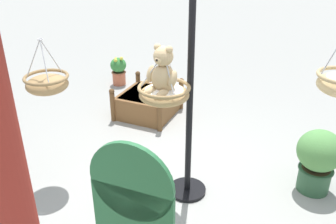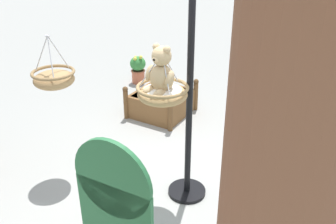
{
  "view_description": "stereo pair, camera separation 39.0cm",
  "coord_description": "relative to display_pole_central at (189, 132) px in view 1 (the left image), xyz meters",
  "views": [
    {
      "loc": [
        -2.06,
        2.94,
        2.78
      ],
      "look_at": [
        -0.04,
        0.1,
        1.04
      ],
      "focal_mm": 38.94,
      "sensor_mm": 36.0,
      "label": 1
    },
    {
      "loc": [
        -2.37,
        2.7,
        2.78
      ],
      "look_at": [
        -0.04,
        0.1,
        1.04
      ],
      "focal_mm": 38.94,
      "sensor_mm": 36.0,
      "label": 2
    }
  ],
  "objects": [
    {
      "name": "display_pole_central",
      "position": [
        0.0,
        0.0,
        0.0
      ],
      "size": [
        0.44,
        0.44,
        2.55
      ],
      "color": "black",
      "rests_on": "ground"
    },
    {
      "name": "hanging_basket_with_teddy",
      "position": [
        0.15,
        0.25,
        0.52
      ],
      "size": [
        0.53,
        0.53,
        0.52
      ],
      "color": "tan"
    },
    {
      "name": "potted_plant_small_succulent",
      "position": [
        2.95,
        -2.05,
        -0.5
      ],
      "size": [
        0.31,
        0.31,
        0.6
      ],
      "color": "#BC6042",
      "rests_on": "ground"
    },
    {
      "name": "display_sign_board",
      "position": [
        -0.34,
        1.34,
        0.05
      ],
      "size": [
        0.68,
        0.2,
        1.45
      ],
      "color": "#286B3D",
      "rests_on": "ground"
    },
    {
      "name": "potted_plant_fern_front",
      "position": [
        -1.2,
        -0.9,
        -0.37
      ],
      "size": [
        0.51,
        0.51,
        0.78
      ],
      "color": "#2D5638",
      "rests_on": "ground"
    },
    {
      "name": "ground_plane",
      "position": [
        0.24,
        0.01,
        -0.8
      ],
      "size": [
        40.0,
        40.0,
        0.0
      ],
      "primitive_type": "plane",
      "color": "#9E9E99"
    },
    {
      "name": "hanging_basket_right_low",
      "position": [
        1.42,
        0.69,
        0.47
      ],
      "size": [
        0.49,
        0.49,
        0.61
      ],
      "color": "#A37F51"
    },
    {
      "name": "teddy_bear",
      "position": [
        0.15,
        0.27,
        0.73
      ],
      "size": [
        0.34,
        0.3,
        0.5
      ],
      "color": "tan"
    },
    {
      "name": "wooden_planter_box",
      "position": [
        1.64,
        -1.33,
        -0.59
      ],
      "size": [
        1.08,
        1.11,
        0.56
      ],
      "color": "brown",
      "rests_on": "ground"
    }
  ]
}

